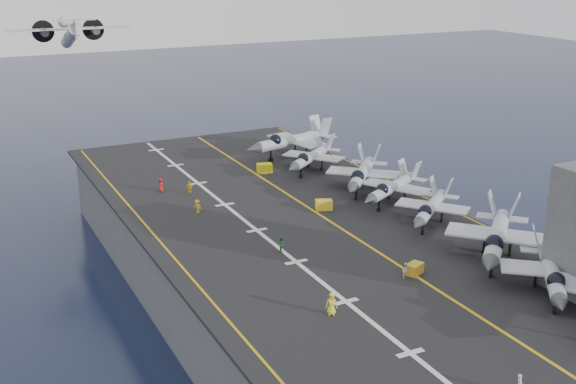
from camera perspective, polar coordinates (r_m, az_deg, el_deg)
name	(u,v)px	position (r m, az deg, el deg)	size (l,w,h in m)	color
ground	(302,301)	(89.85, 1.15, -8.62)	(500.00, 500.00, 0.00)	#142135
hull	(303,264)	(87.70, 1.17, -5.71)	(36.00, 90.00, 10.00)	#56595E
flight_deck	(303,224)	(85.71, 1.19, -2.53)	(38.00, 92.00, 0.40)	black
foul_line	(325,218)	(86.98, 2.95, -2.08)	(0.35, 90.00, 0.02)	gold
landing_centerline	(257,230)	(83.20, -2.48, -3.04)	(0.50, 90.00, 0.02)	silver
deck_edge_port	(164,247)	(79.72, -9.73, -4.28)	(0.25, 90.00, 0.02)	gold
deck_edge_stbd	(429,200)	(95.15, 11.12, -0.59)	(0.25, 90.00, 0.02)	gold
fighter_jet_1	(552,271)	(71.45, 20.11, -5.87)	(15.78, 16.43, 4.77)	gray
fighter_jet_2	(497,235)	(77.38, 16.20, -3.30)	(18.80, 18.55, 5.50)	#9AA1A9
fighter_jet_3	(431,206)	(85.95, 11.24, -1.13)	(15.22, 14.59, 4.42)	#929BA3
fighter_jet_4	(393,186)	(92.37, 8.28, 0.46)	(15.64, 13.93, 4.53)	#98A1A9
fighter_jet_5	(362,172)	(96.82, 5.87, 1.55)	(16.94, 17.27, 5.05)	#90959D
fighter_jet_6	(311,156)	(105.10, 1.87, 2.87)	(15.99, 15.20, 4.63)	gray
fighter_jet_7	(293,139)	(112.61, 0.38, 4.18)	(18.14, 14.23, 5.57)	#949DA3
tow_cart_a	(414,269)	(73.11, 9.95, -5.99)	(2.14, 1.80, 1.09)	gold
tow_cart_b	(324,205)	(89.78, 2.85, -1.02)	(2.36, 1.93, 1.22)	yellow
tow_cart_c	(265,168)	(105.03, -1.87, 1.91)	(2.43, 1.89, 1.29)	yellow
crew_0	(332,304)	(64.26, 3.47, -8.81)	(1.49, 1.34, 2.07)	yellow
crew_2	(282,244)	(77.18, -0.50, -4.13)	(0.91, 1.14, 1.65)	#297B37
crew_3	(197,206)	(89.14, -7.16, -1.13)	(1.04, 1.20, 1.68)	yellow
crew_4	(190,187)	(96.31, -7.77, 0.36)	(1.19, 0.93, 1.77)	yellow
crew_5	(161,185)	(97.76, -10.01, 0.55)	(1.12, 1.32, 1.87)	#B21919
crew_7	(406,270)	(72.02, 9.28, -6.12)	(1.09, 1.15, 1.59)	silver
transport_plane	(71,36)	(137.02, -16.79, 11.72)	(22.17, 15.61, 5.10)	white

